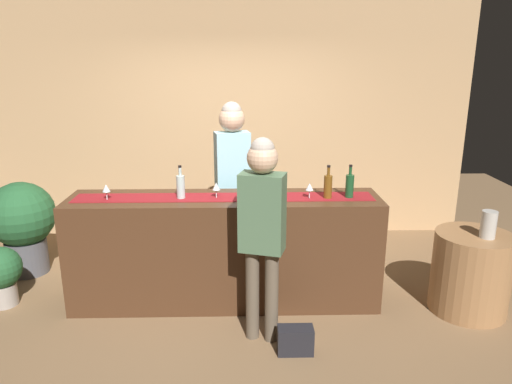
# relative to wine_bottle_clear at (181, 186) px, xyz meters

# --- Properties ---
(ground_plane) EXTENTS (10.00, 10.00, 0.00)m
(ground_plane) POSITION_rel_wine_bottle_clear_xyz_m (0.38, 0.02, -1.14)
(ground_plane) COLOR brown
(back_wall) EXTENTS (6.00, 0.12, 2.90)m
(back_wall) POSITION_rel_wine_bottle_clear_xyz_m (0.38, 1.92, 0.31)
(back_wall) COLOR tan
(back_wall) RESTS_ON ground
(bar_counter) EXTENTS (2.82, 0.60, 1.03)m
(bar_counter) POSITION_rel_wine_bottle_clear_xyz_m (0.38, 0.02, -0.63)
(bar_counter) COLOR #472B19
(bar_counter) RESTS_ON ground
(counter_runner_cloth) EXTENTS (2.68, 0.28, 0.01)m
(counter_runner_cloth) POSITION_rel_wine_bottle_clear_xyz_m (0.38, 0.02, -0.11)
(counter_runner_cloth) COLOR maroon
(counter_runner_cloth) RESTS_ON bar_counter
(wine_bottle_clear) EXTENTS (0.07, 0.07, 0.30)m
(wine_bottle_clear) POSITION_rel_wine_bottle_clear_xyz_m (0.00, 0.00, 0.00)
(wine_bottle_clear) COLOR #B2C6C1
(wine_bottle_clear) RESTS_ON bar_counter
(wine_bottle_amber) EXTENTS (0.07, 0.07, 0.30)m
(wine_bottle_amber) POSITION_rel_wine_bottle_clear_xyz_m (1.31, -0.02, 0.00)
(wine_bottle_amber) COLOR brown
(wine_bottle_amber) RESTS_ON bar_counter
(wine_bottle_green) EXTENTS (0.07, 0.07, 0.30)m
(wine_bottle_green) POSITION_rel_wine_bottle_clear_xyz_m (1.50, -0.01, 0.00)
(wine_bottle_green) COLOR #194723
(wine_bottle_green) RESTS_ON bar_counter
(wine_glass_near_customer) EXTENTS (0.07, 0.07, 0.14)m
(wine_glass_near_customer) POSITION_rel_wine_bottle_clear_xyz_m (-0.65, -0.03, -0.01)
(wine_glass_near_customer) COLOR silver
(wine_glass_near_customer) RESTS_ON bar_counter
(wine_glass_mid_counter) EXTENTS (0.07, 0.07, 0.14)m
(wine_glass_mid_counter) POSITION_rel_wine_bottle_clear_xyz_m (0.31, 0.00, -0.01)
(wine_glass_mid_counter) COLOR silver
(wine_glass_mid_counter) RESTS_ON bar_counter
(wine_glass_far_end) EXTENTS (0.07, 0.07, 0.14)m
(wine_glass_far_end) POSITION_rel_wine_bottle_clear_xyz_m (1.14, -0.03, -0.01)
(wine_glass_far_end) COLOR silver
(wine_glass_far_end) RESTS_ON bar_counter
(bartender) EXTENTS (0.38, 0.27, 1.83)m
(bartender) POSITION_rel_wine_bottle_clear_xyz_m (0.45, 0.60, 0.01)
(bartender) COLOR #26262B
(bartender) RESTS_ON ground
(customer_sipping) EXTENTS (0.38, 0.29, 1.68)m
(customer_sipping) POSITION_rel_wine_bottle_clear_xyz_m (0.70, -0.62, -0.11)
(customer_sipping) COLOR brown
(customer_sipping) RESTS_ON ground
(round_side_table) EXTENTS (0.68, 0.68, 0.74)m
(round_side_table) POSITION_rel_wine_bottle_clear_xyz_m (2.60, -0.21, -0.77)
(round_side_table) COLOR #996B42
(round_side_table) RESTS_ON ground
(vase_on_side_table) EXTENTS (0.13, 0.13, 0.24)m
(vase_on_side_table) POSITION_rel_wine_bottle_clear_xyz_m (2.66, -0.28, -0.28)
(vase_on_side_table) COLOR #B7B2A8
(vase_on_side_table) RESTS_ON round_side_table
(potted_plant_tall) EXTENTS (0.68, 0.68, 1.00)m
(potted_plant_tall) POSITION_rel_wine_bottle_clear_xyz_m (-1.77, 0.69, -0.56)
(potted_plant_tall) COLOR #4C4C51
(potted_plant_tall) RESTS_ON ground
(potted_plant_small) EXTENTS (0.39, 0.39, 0.57)m
(potted_plant_small) POSITION_rel_wine_bottle_clear_xyz_m (-1.69, -0.01, -0.81)
(potted_plant_small) COLOR #9E9389
(potted_plant_small) RESTS_ON ground
(handbag) EXTENTS (0.28, 0.14, 0.22)m
(handbag) POSITION_rel_wine_bottle_clear_xyz_m (0.96, -0.83, -1.03)
(handbag) COLOR black
(handbag) RESTS_ON ground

